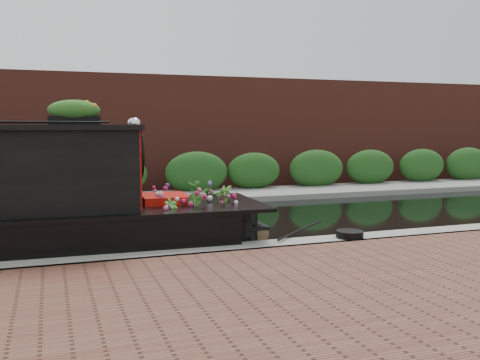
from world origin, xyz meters
name	(u,v)px	position (x,y,z in m)	size (l,w,h in m)	color
ground	(152,228)	(0.00, 0.00, 0.00)	(80.00, 80.00, 0.00)	black
near_bank_coping	(190,265)	(0.00, -3.30, 0.00)	(40.00, 0.60, 0.50)	gray
near_bank_pavers	(284,358)	(0.00, -7.00, 0.00)	(40.00, 7.00, 0.50)	brown
far_bank_path	(126,203)	(0.00, 4.20, 0.00)	(40.00, 2.40, 0.34)	gray
far_hedge	(122,199)	(0.00, 5.10, 0.00)	(40.00, 1.10, 2.80)	#1E4A18
far_brick_wall	(114,191)	(0.00, 7.20, 0.00)	(40.00, 1.00, 8.00)	brown
rope_fender	(258,232)	(1.73, -1.92, 0.16)	(0.32, 0.32, 0.40)	olive
coiled_mooring_rope	(350,234)	(2.96, -3.32, 0.31)	(0.49, 0.49, 0.12)	black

